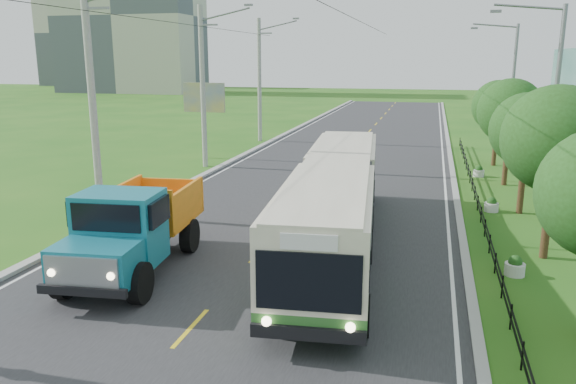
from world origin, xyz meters
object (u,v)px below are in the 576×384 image
at_px(pole_near, 93,100).
at_px(planter_mid, 491,205).
at_px(tree_fifth, 511,115).
at_px(pole_mid, 203,87).
at_px(tree_fourth, 528,134).
at_px(dump_truck, 134,223).
at_px(tree_third, 556,144).
at_px(streetlight_mid, 551,104).
at_px(billboard_right, 564,87).
at_px(pole_far, 260,80).
at_px(tree_back, 499,109).
at_px(streetlight_far, 510,88).
at_px(planter_far, 479,172).
at_px(bus, 336,197).
at_px(billboard_left, 204,102).
at_px(planter_near, 515,267).

height_order(pole_near, planter_mid, pole_near).
bearing_deg(tree_fifth, planter_mid, -101.56).
height_order(pole_mid, tree_fourth, pole_mid).
bearing_deg(dump_truck, planter_mid, 35.98).
bearing_deg(tree_fifth, pole_near, -148.41).
relative_size(tree_third, streetlight_mid, 0.66).
relative_size(streetlight_mid, billboard_right, 1.24).
relative_size(pole_far, tree_fifth, 1.72).
distance_m(tree_fourth, tree_back, 12.00).
distance_m(tree_fifth, streetlight_far, 7.97).
bearing_deg(pole_mid, streetlight_mid, -20.32).
height_order(pole_far, streetlight_mid, pole_far).
xyz_separation_m(planter_far, billboard_right, (3.70, -2.00, 5.06)).
xyz_separation_m(tree_fourth, tree_back, (0.00, 12.00, 0.07)).
xyz_separation_m(bus, dump_truck, (-5.95, -3.95, -0.28)).
xyz_separation_m(tree_fourth, planter_far, (-1.26, 7.86, -3.30)).
bearing_deg(billboard_left, planter_near, -44.84).
relative_size(tree_third, planter_far, 8.96).
bearing_deg(pole_mid, bus, -51.77).
relative_size(streetlight_mid, bus, 0.55).
distance_m(pole_mid, pole_far, 12.00).
xyz_separation_m(tree_third, dump_truck, (-13.27, -4.80, -2.36)).
height_order(billboard_left, bus, billboard_left).
height_order(pole_near, streetlight_far, pole_near).
height_order(pole_near, tree_back, pole_near).
relative_size(pole_mid, tree_third, 1.67).
relative_size(billboard_right, bus, 0.44).
xyz_separation_m(pole_near, bus, (10.80, -1.71, -3.18)).
relative_size(planter_far, billboard_right, 0.09).
height_order(streetlight_far, billboard_right, streetlight_far).
height_order(pole_far, tree_fifth, pole_far).
relative_size(streetlight_far, billboard_left, 1.74).
distance_m(billboard_right, bus, 16.39).
distance_m(pole_near, planter_near, 17.79).
relative_size(tree_fourth, billboard_right, 0.74).
xyz_separation_m(tree_back, planter_near, (-1.26, -20.14, -3.37)).
bearing_deg(billboard_right, pole_near, -151.86).
relative_size(pole_near, tree_fourth, 1.85).
relative_size(tree_fifth, billboard_right, 0.79).
bearing_deg(streetlight_far, streetlight_mid, -90.00).
height_order(streetlight_mid, planter_far, streetlight_mid).
bearing_deg(pole_far, billboard_left, -97.83).
height_order(pole_near, billboard_left, pole_near).
bearing_deg(pole_near, planter_mid, 16.52).
bearing_deg(pole_mid, dump_truck, -74.64).
bearing_deg(billboard_right, planter_far, 151.61).
relative_size(streetlight_far, dump_truck, 1.29).
distance_m(billboard_left, billboard_right, 22.21).
xyz_separation_m(tree_third, planter_far, (-1.26, 13.86, -3.70)).
bearing_deg(streetlight_mid, billboard_left, 153.60).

